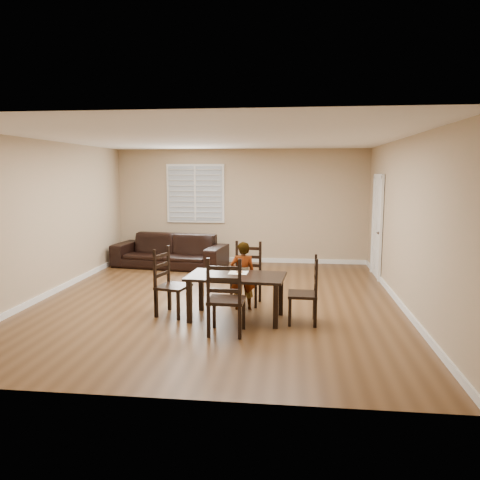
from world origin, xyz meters
name	(u,v)px	position (x,y,z in m)	size (l,w,h in m)	color
ground	(218,300)	(0.00, 0.00, 0.00)	(7.00, 7.00, 0.00)	brown
room	(221,193)	(0.04, 0.18, 1.81)	(6.04, 7.04, 2.72)	tan
dining_table	(236,281)	(0.43, -0.96, 0.57)	(1.47, 0.91, 0.66)	black
chair_near	(248,275)	(0.51, -0.05, 0.46)	(0.50, 0.48, 1.02)	black
chair_far	(225,301)	(0.37, -1.73, 0.48)	(0.49, 0.46, 1.06)	black
chair_left	(166,284)	(-0.66, -0.85, 0.47)	(0.53, 0.55, 1.03)	black
chair_right	(311,293)	(1.51, -1.04, 0.44)	(0.42, 0.44, 0.97)	black
child	(243,276)	(0.47, -0.45, 0.54)	(0.40, 0.26, 1.08)	gray
napkin	(238,273)	(0.44, -0.81, 0.66)	(0.28, 0.28, 0.00)	beige
donut	(240,271)	(0.46, -0.81, 0.68)	(0.09, 0.09, 0.03)	#C78747
sofa	(170,251)	(-1.55, 2.68, 0.37)	(2.55, 1.00, 0.75)	black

